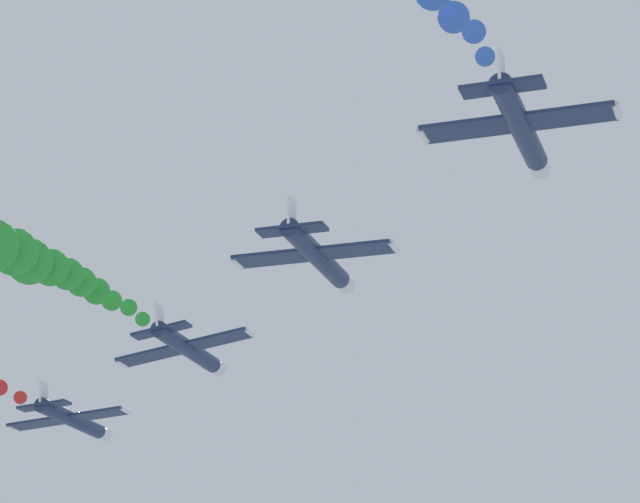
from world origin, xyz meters
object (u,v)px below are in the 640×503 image
airplane_left_inner (188,348)px  airplane_right_inner (317,255)px  airplane_left_outer (520,125)px  airplane_lead (72,419)px

airplane_left_inner → airplane_right_inner: 17.59m
airplane_right_inner → airplane_left_outer: bearing=-35.7°
airplane_left_inner → airplane_left_outer: size_ratio=1.00×
airplane_lead → airplane_left_inner: 15.59m
airplane_lead → airplane_left_inner: airplane_left_inner is taller
airplane_left_inner → airplane_right_inner: size_ratio=1.00×
airplane_right_inner → airplane_left_inner: bearing=137.7°
airplane_left_inner → airplane_lead: bearing=146.6°
airplane_left_inner → airplane_right_inner: (13.00, -11.81, 0.97)m
airplane_lead → airplane_left_outer: airplane_left_outer is taller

